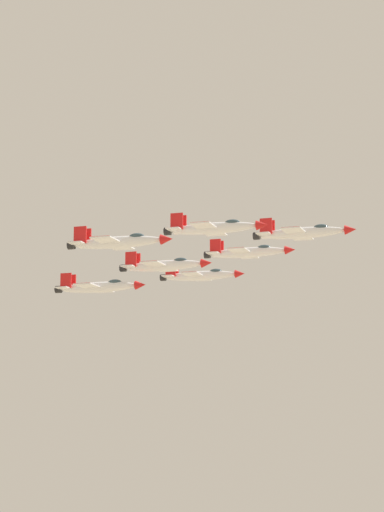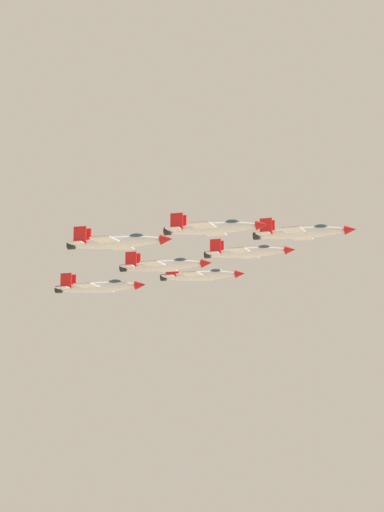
% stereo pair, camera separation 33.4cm
% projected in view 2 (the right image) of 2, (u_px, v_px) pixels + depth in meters
% --- Properties ---
extents(jet_lead, '(11.16, 18.07, 3.80)m').
position_uv_depth(jet_lead, '(302.00, 232.00, 172.85)').
color(jet_lead, white).
extents(jet_left_wingman, '(10.79, 17.50, 3.68)m').
position_uv_depth(jet_left_wingman, '(247.00, 252.00, 186.70)').
color(jet_left_wingman, white).
extents(jet_right_wingman, '(11.03, 17.94, 3.77)m').
position_uv_depth(jet_right_wingman, '(213.00, 228.00, 166.65)').
color(jet_right_wingman, white).
extents(jet_left_outer, '(10.79, 17.57, 3.69)m').
position_uv_depth(jet_left_outer, '(200.00, 275.00, 200.32)').
color(jet_left_outer, white).
extents(jet_right_outer, '(11.01, 17.91, 3.76)m').
position_uv_depth(jet_right_outer, '(117.00, 242.00, 159.88)').
color(jet_right_outer, white).
extents(jet_slot_rear, '(10.88, 17.57, 3.69)m').
position_uv_depth(jet_slot_rear, '(163.00, 265.00, 179.94)').
color(jet_slot_rear, white).
extents(jet_trailing, '(11.07, 17.92, 3.77)m').
position_uv_depth(jet_trailing, '(98.00, 287.00, 183.27)').
color(jet_trailing, white).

